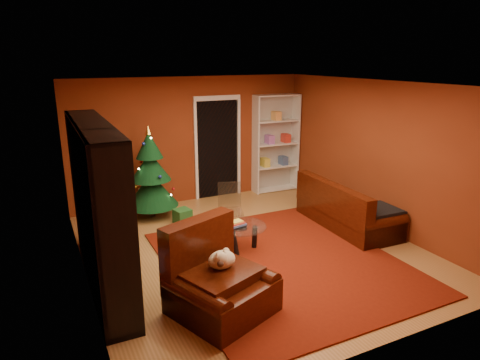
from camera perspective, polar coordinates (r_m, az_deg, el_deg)
name	(u,v)px	position (r m, az deg, el deg)	size (l,w,h in m)	color
floor	(251,250)	(6.99, 1.45, -9.32)	(5.00, 5.50, 0.05)	olive
ceiling	(252,82)	(6.32, 1.63, 12.91)	(5.00, 5.50, 0.05)	silver
wall_back	(190,140)	(9.02, -6.64, 5.31)	(5.00, 0.05, 2.60)	maroon
wall_left	(76,193)	(5.86, -20.97, -1.64)	(0.05, 5.50, 2.60)	maroon
wall_right	(378,155)	(7.99, 17.86, 3.21)	(0.05, 5.50, 2.60)	maroon
doorway	(218,150)	(9.24, -2.98, 4.07)	(1.06, 0.60, 2.16)	black
rug	(282,262)	(6.58, 5.67, -10.76)	(3.25, 3.79, 0.02)	#661809
media_unit	(99,206)	(5.90, -18.33, -3.33)	(0.44, 2.86, 2.19)	black
christmas_tree	(151,173)	(8.25, -11.82, 0.91)	(1.00, 1.00, 1.78)	black
gift_box_green	(183,216)	(7.99, -7.67, -4.83)	(0.28, 0.28, 0.28)	#1A5823
gift_box_red	(147,206)	(8.76, -12.30, -3.41)	(0.21, 0.21, 0.21)	maroon
white_bookshelf	(276,144)	(9.69, 4.78, 4.84)	(1.04, 0.37, 2.24)	white
armchair	(222,279)	(5.20, -2.41, -13.06)	(1.14, 1.14, 0.89)	black
dog	(222,260)	(5.16, -2.44, -10.57)	(0.40, 0.30, 0.29)	beige
sofa	(348,203)	(7.95, 14.25, -3.05)	(2.02, 0.91, 0.87)	black
coffee_table	(241,237)	(6.85, 0.08, -7.66)	(0.82, 0.82, 0.51)	gray
acrylic_chair	(231,212)	(7.41, -1.25, -4.26)	(0.41, 0.44, 0.80)	#66605B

